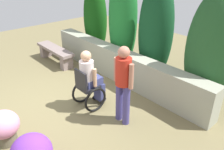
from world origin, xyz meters
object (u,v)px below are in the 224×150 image
Objects in this scene: person_standing_companion at (123,81)px; person_in_wheelchair at (89,81)px; stone_bench at (55,53)px; flower_pot_purple_near at (3,127)px.

person_in_wheelchair is at bearing -157.41° from person_standing_companion.
stone_bench is 3.60m from flower_pot_purple_near.
person_in_wheelchair is at bearing -7.41° from stone_bench.
person_standing_companion is at bearing 64.82° from flower_pot_purple_near.
person_standing_companion reaches higher than stone_bench.
stone_bench is at bearing 170.33° from person_in_wheelchair.
person_standing_companion is (3.56, -0.48, 0.61)m from stone_bench.
stone_bench is 1.26× the size of person_in_wheelchair.
person_standing_companion is 2.27m from flower_pot_purple_near.
person_in_wheelchair is 0.83× the size of person_standing_companion.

